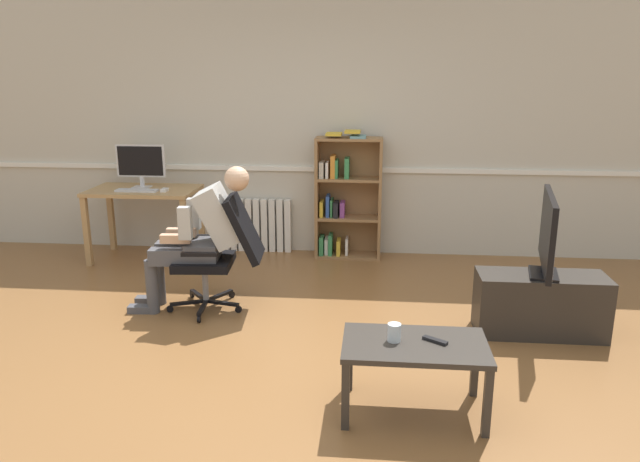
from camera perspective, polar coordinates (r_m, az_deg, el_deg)
ground_plane at (r=4.26m, az=-3.16°, el=-12.10°), size 18.00×18.00×0.00m
back_wall at (r=6.45m, az=0.19°, el=9.77°), size 12.00×0.13×2.70m
computer_desk at (r=6.49m, az=-16.41°, el=2.88°), size 1.10×0.66×0.76m
imac_monitor at (r=6.51m, az=-16.72°, el=6.25°), size 0.52×0.14×0.45m
keyboard at (r=6.35m, az=-17.05°, el=3.72°), size 0.43×0.12×0.02m
computer_mouse at (r=6.26m, az=-14.61°, el=3.80°), size 0.06×0.10×0.03m
bookshelf at (r=6.33m, az=2.35°, el=3.18°), size 0.69×0.29×1.35m
radiator at (r=6.62m, az=-6.04°, el=0.56°), size 0.76×0.08×0.59m
office_chair at (r=4.98m, az=-9.30°, el=-1.69°), size 0.81×0.62×0.97m
person_seated at (r=4.98m, az=-11.35°, el=-0.30°), size 1.03×0.41×1.21m
tv_stand at (r=4.84m, az=20.25°, el=-6.58°), size 0.95×0.37×0.47m
tv_screen at (r=4.67m, az=20.88°, el=-0.25°), size 0.26×0.90×0.61m
coffee_table at (r=3.54m, az=9.02°, el=-11.32°), size 0.83×0.49×0.44m
drinking_glass at (r=3.49m, az=7.09°, el=-9.58°), size 0.08×0.08×0.11m
spare_remote at (r=3.54m, az=10.91°, el=-10.20°), size 0.14×0.11×0.02m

